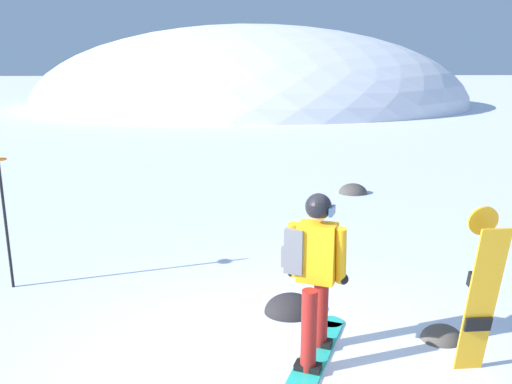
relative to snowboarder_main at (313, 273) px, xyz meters
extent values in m
plane|color=white|center=(-0.50, -0.15, -0.92)|extent=(300.00, 300.00, 0.00)
ellipsoid|color=white|center=(2.23, 34.79, -0.92)|extent=(31.55, 28.39, 11.53)
cube|color=#23B7A3|center=(0.03, -0.01, -0.91)|extent=(0.93, 1.53, 0.02)
cylinder|color=#23B7A3|center=(0.36, 0.69, -0.91)|extent=(0.28, 0.28, 0.02)
cube|color=black|center=(0.13, 0.20, -0.86)|extent=(0.29, 0.24, 0.06)
cube|color=black|center=(-0.08, -0.23, -0.86)|extent=(0.29, 0.24, 0.06)
cylinder|color=maroon|center=(0.13, 0.20, -0.48)|extent=(0.15, 0.15, 0.82)
cylinder|color=maroon|center=(-0.08, -0.23, -0.48)|extent=(0.15, 0.15, 0.82)
cube|color=#F4A314|center=(0.03, -0.01, 0.22)|extent=(0.42, 0.35, 0.58)
cylinder|color=#F4A314|center=(-0.18, 0.09, 0.22)|extent=(0.17, 0.20, 0.57)
cylinder|color=#F4A314|center=(0.24, -0.11, 0.22)|extent=(0.17, 0.20, 0.57)
sphere|color=black|center=(-0.18, 0.13, -0.03)|extent=(0.11, 0.11, 0.11)
sphere|color=black|center=(0.27, -0.09, -0.03)|extent=(0.11, 0.11, 0.11)
cube|color=slate|center=(-0.15, 0.07, 0.24)|extent=(0.28, 0.33, 0.44)
cube|color=slate|center=(-0.24, 0.12, 0.16)|extent=(0.14, 0.21, 0.20)
sphere|color=beige|center=(0.03, -0.01, 0.64)|extent=(0.21, 0.21, 0.21)
sphere|color=black|center=(0.03, -0.01, 0.67)|extent=(0.25, 0.25, 0.25)
cube|color=navy|center=(0.14, -0.07, 0.64)|extent=(0.10, 0.17, 0.08)
cube|color=orange|center=(1.48, -0.43, -0.17)|extent=(0.28, 0.26, 1.50)
cylinder|color=orange|center=(1.48, -0.31, 0.58)|extent=(0.28, 0.07, 0.28)
cube|color=black|center=(1.48, -0.40, 0.05)|extent=(0.25, 0.09, 0.15)
cube|color=black|center=(1.48, -0.40, -0.39)|extent=(0.25, 0.09, 0.15)
cylinder|color=black|center=(-3.62, 2.05, 0.03)|extent=(0.04, 0.04, 1.90)
ellipsoid|color=#4C4742|center=(2.30, 6.71, -0.92)|extent=(0.66, 0.56, 0.46)
ellipsoid|color=#4C4742|center=(1.47, 0.23, -0.92)|extent=(0.45, 0.38, 0.32)
ellipsoid|color=#282628|center=(-0.05, 1.01, -0.92)|extent=(0.63, 0.54, 0.44)
camera|label=1|loc=(-0.97, -4.57, 1.95)|focal=36.12mm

